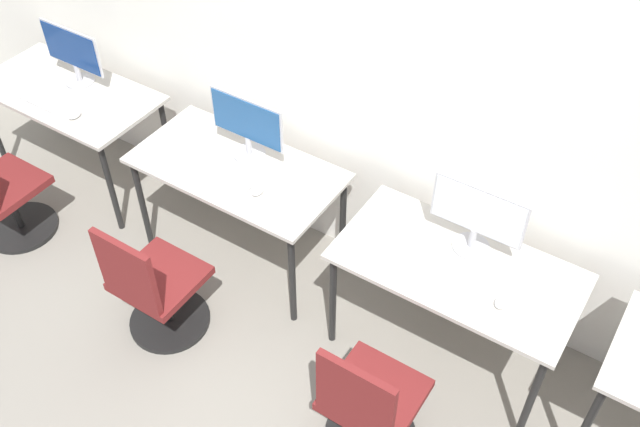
# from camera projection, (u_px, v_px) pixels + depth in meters

# --- Properties ---
(ground_plane) EXTENTS (20.00, 20.00, 0.00)m
(ground_plane) POSITION_uv_depth(u_px,v_px,m) (308.00, 334.00, 4.24)
(ground_plane) COLOR gray
(wall_back) EXTENTS (12.00, 0.05, 2.80)m
(wall_back) POSITION_uv_depth(u_px,v_px,m) (387.00, 72.00, 3.73)
(wall_back) COLOR silver
(wall_back) RESTS_ON ground_plane
(desk_far_left) EXTENTS (1.26, 0.65, 0.74)m
(desk_far_left) POSITION_uv_depth(u_px,v_px,m) (69.00, 101.00, 4.80)
(desk_far_left) COLOR #BCB7AD
(desk_far_left) RESTS_ON ground_plane
(monitor_far_left) EXTENTS (0.50, 0.20, 0.40)m
(monitor_far_left) POSITION_uv_depth(u_px,v_px,m) (73.00, 53.00, 4.67)
(monitor_far_left) COLOR #B2B2B7
(monitor_far_left) RESTS_ON desk_far_left
(keyboard_far_left) EXTENTS (0.39, 0.16, 0.02)m
(keyboard_far_left) POSITION_uv_depth(u_px,v_px,m) (48.00, 101.00, 4.65)
(keyboard_far_left) COLOR silver
(keyboard_far_left) RESTS_ON desk_far_left
(mouse_far_left) EXTENTS (0.06, 0.09, 0.03)m
(mouse_far_left) POSITION_uv_depth(u_px,v_px,m) (75.00, 115.00, 4.52)
(mouse_far_left) COLOR silver
(mouse_far_left) RESTS_ON desk_far_left
(office_chair_far_left) EXTENTS (0.48, 0.48, 0.87)m
(office_chair_far_left) POSITION_uv_depth(u_px,v_px,m) (0.00, 196.00, 4.59)
(office_chair_far_left) COLOR black
(office_chair_far_left) RESTS_ON ground_plane
(desk_left) EXTENTS (1.26, 0.65, 0.74)m
(desk_left) POSITION_uv_depth(u_px,v_px,m) (237.00, 177.00, 4.25)
(desk_left) COLOR #BCB7AD
(desk_left) RESTS_ON ground_plane
(monitor_left) EXTENTS (0.50, 0.20, 0.40)m
(monitor_left) POSITION_uv_depth(u_px,v_px,m) (247.00, 125.00, 4.12)
(monitor_left) COLOR #B2B2B7
(monitor_left) RESTS_ON desk_left
(keyboard_left) EXTENTS (0.39, 0.16, 0.02)m
(keyboard_left) POSITION_uv_depth(u_px,v_px,m) (227.00, 173.00, 4.13)
(keyboard_left) COLOR silver
(keyboard_left) RESTS_ON desk_left
(mouse_left) EXTENTS (0.06, 0.09, 0.03)m
(mouse_left) POSITION_uv_depth(u_px,v_px,m) (258.00, 191.00, 4.01)
(mouse_left) COLOR silver
(mouse_left) RESTS_ON desk_left
(office_chair_left) EXTENTS (0.48, 0.48, 0.87)m
(office_chair_left) POSITION_uv_depth(u_px,v_px,m) (155.00, 290.00, 4.03)
(office_chair_left) COLOR black
(office_chair_left) RESTS_ON ground_plane
(desk_right) EXTENTS (1.26, 0.65, 0.74)m
(desk_right) POSITION_uv_depth(u_px,v_px,m) (456.00, 276.00, 3.69)
(desk_right) COLOR #BCB7AD
(desk_right) RESTS_ON ground_plane
(monitor_right) EXTENTS (0.50, 0.20, 0.40)m
(monitor_right) POSITION_uv_depth(u_px,v_px,m) (477.00, 217.00, 3.57)
(monitor_right) COLOR #B2B2B7
(monitor_right) RESTS_ON desk_right
(keyboard_right) EXTENTS (0.39, 0.16, 0.02)m
(keyboard_right) POSITION_uv_depth(u_px,v_px,m) (446.00, 281.00, 3.54)
(keyboard_right) COLOR silver
(keyboard_right) RESTS_ON desk_right
(mouse_right) EXTENTS (0.06, 0.09, 0.03)m
(mouse_right) POSITION_uv_depth(u_px,v_px,m) (501.00, 302.00, 3.44)
(mouse_right) COLOR silver
(mouse_right) RESTS_ON desk_right
(office_chair_right) EXTENTS (0.48, 0.48, 0.87)m
(office_chair_right) POSITION_uv_depth(u_px,v_px,m) (368.00, 409.00, 3.49)
(office_chair_right) COLOR black
(office_chair_right) RESTS_ON ground_plane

